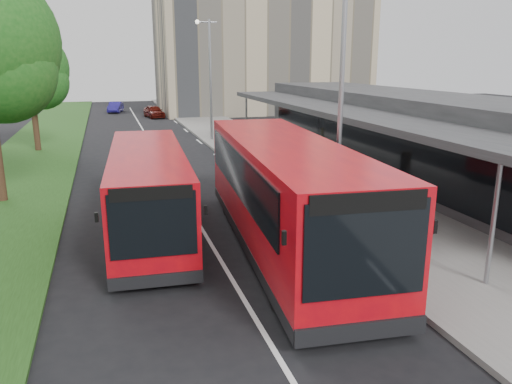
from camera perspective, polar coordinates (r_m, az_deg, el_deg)
ground at (r=13.72m, az=-3.45°, el=-8.84°), size 120.00×120.00×0.00m
pavement at (r=33.87m, az=-1.38°, el=5.60°), size 5.00×80.00×0.15m
grass_verge at (r=32.97m, az=-23.79°, el=4.05°), size 5.00×80.00×0.10m
lane_centre_line at (r=27.94m, az=-10.58°, el=3.23°), size 0.12×70.00×0.01m
kerb_dashes at (r=32.31m, az=-5.55°, el=4.96°), size 0.12×56.00×0.01m
office_block at (r=56.90m, az=0.57°, el=18.34°), size 22.00×12.00×18.00m
station_building at (r=24.68m, az=17.28°, el=6.10°), size 7.70×26.00×4.00m
tree_far at (r=33.57m, az=-24.45°, el=12.22°), size 4.57×4.57×7.33m
lamp_post_near at (r=15.86m, az=9.46°, el=11.81°), size 1.44×0.28×8.00m
lamp_post_far at (r=34.95m, az=-5.39°, el=13.48°), size 1.44×0.28×8.00m
bus_main at (r=14.72m, az=3.34°, el=-0.31°), size 3.82×11.63×3.24m
bus_second at (r=16.61m, az=-12.17°, el=0.17°), size 3.01×9.73×2.72m
litter_bin at (r=23.47m, az=4.31°, el=2.78°), size 0.56×0.56×0.94m
bollard at (r=32.83m, az=-1.74°, el=6.21°), size 0.17×0.17×0.88m
car_near at (r=50.90m, az=-11.57°, el=9.01°), size 2.07×3.79×1.22m
car_far at (r=57.14m, az=-15.76°, el=9.33°), size 1.89×3.67×1.15m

